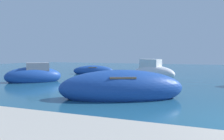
{
  "coord_description": "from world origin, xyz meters",
  "views": [
    {
      "loc": [
        -2.38,
        -6.95,
        2.08
      ],
      "look_at": [
        -7.9,
        8.07,
        0.91
      ],
      "focal_mm": 34.92,
      "sensor_mm": 36.0,
      "label": 1
    }
  ],
  "objects_px": {
    "moored_boat_0": "(93,71)",
    "moored_boat_7": "(34,76)",
    "moored_boat_4": "(121,88)",
    "moored_boat_2": "(153,72)"
  },
  "relations": [
    {
      "from": "moored_boat_0",
      "to": "moored_boat_4",
      "type": "distance_m",
      "value": 12.82
    },
    {
      "from": "moored_boat_2",
      "to": "moored_boat_4",
      "type": "distance_m",
      "value": 9.76
    },
    {
      "from": "moored_boat_2",
      "to": "moored_boat_7",
      "type": "relative_size",
      "value": 1.08
    },
    {
      "from": "moored_boat_7",
      "to": "moored_boat_4",
      "type": "bearing_deg",
      "value": 115.71
    },
    {
      "from": "moored_boat_4",
      "to": "moored_boat_0",
      "type": "bearing_deg",
      "value": 96.9
    },
    {
      "from": "moored_boat_4",
      "to": "moored_boat_7",
      "type": "relative_size",
      "value": 1.48
    },
    {
      "from": "moored_boat_0",
      "to": "moored_boat_4",
      "type": "height_order",
      "value": "moored_boat_4"
    },
    {
      "from": "moored_boat_4",
      "to": "moored_boat_2",
      "type": "bearing_deg",
      "value": 66.85
    },
    {
      "from": "moored_boat_0",
      "to": "moored_boat_7",
      "type": "distance_m",
      "value": 7.54
    },
    {
      "from": "moored_boat_0",
      "to": "moored_boat_2",
      "type": "xyz_separation_m",
      "value": [
        6.44,
        -1.24,
        0.17
      ]
    }
  ]
}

